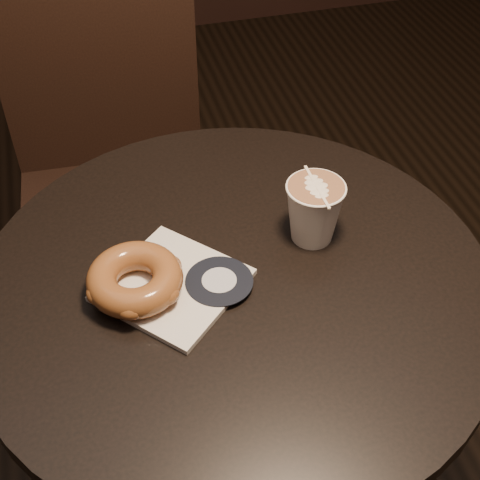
{
  "coord_description": "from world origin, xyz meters",
  "views": [
    {
      "loc": [
        -0.16,
        -0.59,
        1.4
      ],
      "look_at": [
        0.01,
        0.03,
        0.79
      ],
      "focal_mm": 50.0,
      "sensor_mm": 36.0,
      "label": 1
    }
  ],
  "objects_px": {
    "chair": "(110,145)",
    "latte_cup": "(314,212)",
    "cafe_table": "(236,364)",
    "pastry_bag": "(173,285)",
    "doughnut": "(135,279)"
  },
  "relations": [
    {
      "from": "chair",
      "to": "latte_cup",
      "type": "xyz_separation_m",
      "value": [
        0.24,
        -0.55,
        0.22
      ]
    },
    {
      "from": "cafe_table",
      "to": "chair",
      "type": "relative_size",
      "value": 0.73
    },
    {
      "from": "pastry_bag",
      "to": "latte_cup",
      "type": "distance_m",
      "value": 0.22
    },
    {
      "from": "doughnut",
      "to": "latte_cup",
      "type": "height_order",
      "value": "latte_cup"
    },
    {
      "from": "chair",
      "to": "doughnut",
      "type": "height_order",
      "value": "chair"
    },
    {
      "from": "chair",
      "to": "pastry_bag",
      "type": "height_order",
      "value": "chair"
    },
    {
      "from": "chair",
      "to": "doughnut",
      "type": "xyz_separation_m",
      "value": [
        -0.02,
        -0.59,
        0.2
      ]
    },
    {
      "from": "cafe_table",
      "to": "latte_cup",
      "type": "xyz_separation_m",
      "value": [
        0.12,
        0.05,
        0.25
      ]
    },
    {
      "from": "cafe_table",
      "to": "latte_cup",
      "type": "bearing_deg",
      "value": 19.98
    },
    {
      "from": "latte_cup",
      "to": "doughnut",
      "type": "bearing_deg",
      "value": -170.72
    },
    {
      "from": "doughnut",
      "to": "latte_cup",
      "type": "relative_size",
      "value": 1.36
    },
    {
      "from": "chair",
      "to": "doughnut",
      "type": "distance_m",
      "value": 0.62
    },
    {
      "from": "cafe_table",
      "to": "doughnut",
      "type": "xyz_separation_m",
      "value": [
        -0.13,
        0.0,
        0.23
      ]
    },
    {
      "from": "cafe_table",
      "to": "pastry_bag",
      "type": "bearing_deg",
      "value": 178.44
    },
    {
      "from": "pastry_bag",
      "to": "doughnut",
      "type": "height_order",
      "value": "doughnut"
    }
  ]
}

